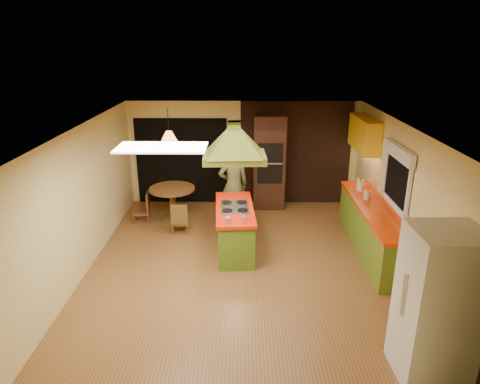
{
  "coord_description": "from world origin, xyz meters",
  "views": [
    {
      "loc": [
        -0.0,
        -6.78,
        3.86
      ],
      "look_at": [
        -0.06,
        0.76,
        1.15
      ],
      "focal_mm": 32.0,
      "sensor_mm": 36.0,
      "label": 1
    }
  ],
  "objects_px": {
    "man": "(233,185)",
    "canister_large": "(360,185)",
    "wall_oven": "(269,162)",
    "kitchen_island": "(235,228)",
    "dining_table": "(172,197)",
    "refrigerator": "(437,306)"
  },
  "relations": [
    {
      "from": "wall_oven",
      "to": "canister_large",
      "type": "height_order",
      "value": "wall_oven"
    },
    {
      "from": "kitchen_island",
      "to": "wall_oven",
      "type": "distance_m",
      "value": 2.51
    },
    {
      "from": "kitchen_island",
      "to": "man",
      "type": "xyz_separation_m",
      "value": [
        -0.05,
        1.22,
        0.45
      ]
    },
    {
      "from": "kitchen_island",
      "to": "refrigerator",
      "type": "distance_m",
      "value": 4.06
    },
    {
      "from": "wall_oven",
      "to": "refrigerator",
      "type": "bearing_deg",
      "value": -72.5
    },
    {
      "from": "man",
      "to": "kitchen_island",
      "type": "bearing_deg",
      "value": 74.79
    },
    {
      "from": "kitchen_island",
      "to": "wall_oven",
      "type": "bearing_deg",
      "value": 67.78
    },
    {
      "from": "man",
      "to": "canister_large",
      "type": "relative_size",
      "value": 8.03
    },
    {
      "from": "dining_table",
      "to": "canister_large",
      "type": "distance_m",
      "value": 4.06
    },
    {
      "from": "dining_table",
      "to": "canister_large",
      "type": "relative_size",
      "value": 4.5
    },
    {
      "from": "refrigerator",
      "to": "canister_large",
      "type": "relative_size",
      "value": 8.53
    },
    {
      "from": "refrigerator",
      "to": "wall_oven",
      "type": "xyz_separation_m",
      "value": [
        -1.64,
        5.51,
        0.16
      ]
    },
    {
      "from": "kitchen_island",
      "to": "dining_table",
      "type": "relative_size",
      "value": 1.77
    },
    {
      "from": "man",
      "to": "canister_large",
      "type": "height_order",
      "value": "man"
    },
    {
      "from": "refrigerator",
      "to": "wall_oven",
      "type": "distance_m",
      "value": 5.75
    },
    {
      "from": "kitchen_island",
      "to": "refrigerator",
      "type": "relative_size",
      "value": 0.94
    },
    {
      "from": "kitchen_island",
      "to": "man",
      "type": "relative_size",
      "value": 0.99
    },
    {
      "from": "kitchen_island",
      "to": "refrigerator",
      "type": "height_order",
      "value": "refrigerator"
    },
    {
      "from": "man",
      "to": "dining_table",
      "type": "relative_size",
      "value": 1.78
    },
    {
      "from": "man",
      "to": "refrigerator",
      "type": "bearing_deg",
      "value": 101.38
    },
    {
      "from": "canister_large",
      "to": "refrigerator",
      "type": "bearing_deg",
      "value": -92.17
    },
    {
      "from": "kitchen_island",
      "to": "dining_table",
      "type": "xyz_separation_m",
      "value": [
        -1.42,
        1.47,
        0.09
      ]
    }
  ]
}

